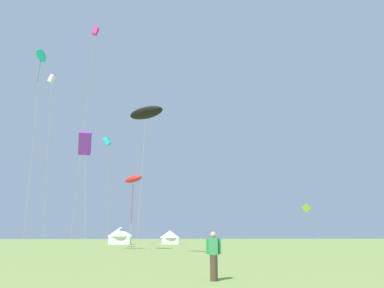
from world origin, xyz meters
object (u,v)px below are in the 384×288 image
Objects in this scene: kite_white_box at (52,79)px; person_spectator at (214,256)px; kite_magenta_box at (95,32)px; kite_lime_diamond at (307,208)px; festival_tent_right at (120,235)px; festival_tent_center at (170,237)px; kite_cyan_box at (107,141)px; kite_cyan_parafoil at (41,56)px; kite_red_parafoil at (133,179)px; kite_purple_box at (85,143)px; kite_black_parafoil at (146,113)px.

person_spectator is at bearing -63.54° from kite_white_box.
kite_magenta_box reaches higher than kite_lime_diamond.
festival_tent_right is 1.23× the size of festival_tent_center.
kite_cyan_box reaches higher than kite_lime_diamond.
kite_white_box reaches higher than kite_cyan_parafoil.
kite_red_parafoil reaches higher than festival_tent_center.
kite_purple_box reaches higher than festival_tent_right.
kite_black_parafoil is (17.15, -24.49, -14.87)m from kite_white_box.
kite_white_box reaches higher than kite_cyan_box.
kite_magenta_box is 50.62m from kite_lime_diamond.
kite_lime_diamond is at bearing 22.13° from kite_magenta_box.
kite_lime_diamond is 4.54× the size of person_spectator.
kite_cyan_parafoil is 3.15× the size of kite_lime_diamond.
kite_white_box is at bearing 123.01° from kite_purple_box.
kite_cyan_parafoil is 1.24× the size of kite_cyan_box.
kite_black_parafoil is (14.14, -10.74, -11.41)m from kite_cyan_parafoil.
kite_white_box reaches higher than kite_lime_diamond.
festival_tent_right is at bearing 97.63° from kite_black_parafoil.
kite_black_parafoil is 41.93m from festival_tent_center.
kite_magenta_box is 38.55m from festival_tent_right.
festival_tent_right reaches higher than festival_tent_center.
kite_cyan_box is at bearing 39.24° from kite_white_box.
kite_red_parafoil is 0.66× the size of kite_purple_box.
festival_tent_center is at bearing 166.44° from kite_lime_diamond.
person_spectator is (10.53, -25.78, -11.35)m from kite_purple_box.
kite_white_box is at bearing 125.00° from kite_black_parafoil.
kite_magenta_box is 1.69× the size of kite_cyan_box.
festival_tent_right is (1.93, 30.79, -10.34)m from kite_purple_box.
kite_lime_diamond is (48.50, 9.19, -20.68)m from kite_white_box.
kite_cyan_box is 19.18m from festival_tent_right.
kite_cyan_box is 1.49× the size of kite_black_parafoil.
kite_red_parafoil is 29.73m from person_spectator.
festival_tent_right is at bearing 73.40° from kite_cyan_parafoil.
kite_purple_box is 34.70m from festival_tent_center.
kite_white_box reaches higher than kite_purple_box.
festival_tent_center is (21.75, 15.64, -26.10)m from kite_white_box.
kite_magenta_box is at bearing 102.08° from kite_purple_box.
kite_white_box is at bearing 138.42° from kite_magenta_box.
kite_purple_box reaches higher than kite_black_parafoil.
kite_red_parafoil is 0.68× the size of kite_black_parafoil.
kite_purple_box is at bearing -155.79° from kite_red_parafoil.
festival_tent_right is (3.63, 22.87, -30.82)m from kite_magenta_box.
festival_tent_center is at bearing 83.47° from kite_black_parafoil.
person_spectator is (3.21, -16.43, -11.88)m from kite_black_parafoil.
kite_purple_box is 23.74m from kite_white_box.
kite_purple_box is 0.41× the size of kite_magenta_box.
kite_cyan_parafoil is at bearing -174.66° from kite_red_parafoil.
kite_purple_box is 23.54m from kite_cyan_box.
kite_red_parafoil is at bearing 24.21° from kite_purple_box.
kite_magenta_box is 8.04× the size of festival_tent_center.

